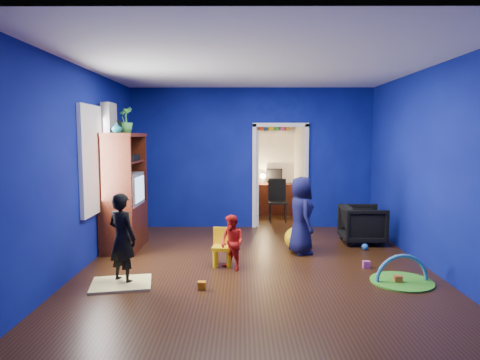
{
  "coord_description": "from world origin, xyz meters",
  "views": [
    {
      "loc": [
        -0.21,
        -6.13,
        1.92
      ],
      "look_at": [
        -0.23,
        0.4,
        1.24
      ],
      "focal_mm": 32.0,
      "sensor_mm": 36.0,
      "label": 1
    }
  ],
  "objects_px": {
    "armchair": "(363,224)",
    "hopper_ball": "(296,238)",
    "play_mat": "(402,281)",
    "study_desk": "(274,199)",
    "child_navy": "(301,215)",
    "kid_chair": "(222,249)",
    "child_black": "(122,238)",
    "tv_armoire": "(124,191)",
    "vase": "(117,128)",
    "folding_chair": "(278,201)",
    "toddler_red": "(232,243)",
    "crt_tv": "(126,189)"
  },
  "relations": [
    {
      "from": "armchair",
      "to": "hopper_ball",
      "type": "xyz_separation_m",
      "value": [
        -1.25,
        -0.43,
        -0.15
      ]
    },
    {
      "from": "play_mat",
      "to": "study_desk",
      "type": "relative_size",
      "value": 0.91
    },
    {
      "from": "play_mat",
      "to": "study_desk",
      "type": "xyz_separation_m",
      "value": [
        -1.3,
        4.94,
        0.36
      ]
    },
    {
      "from": "child_navy",
      "to": "kid_chair",
      "type": "distance_m",
      "value": 1.47
    },
    {
      "from": "child_black",
      "to": "tv_armoire",
      "type": "xyz_separation_m",
      "value": [
        -0.44,
        1.73,
        0.39
      ]
    },
    {
      "from": "vase",
      "to": "folding_chair",
      "type": "xyz_separation_m",
      "value": [
        2.8,
        2.56,
        -1.59
      ]
    },
    {
      "from": "child_black",
      "to": "tv_armoire",
      "type": "distance_m",
      "value": 1.82
    },
    {
      "from": "vase",
      "to": "study_desk",
      "type": "relative_size",
      "value": 0.19
    },
    {
      "from": "hopper_ball",
      "to": "study_desk",
      "type": "height_order",
      "value": "study_desk"
    },
    {
      "from": "toddler_red",
      "to": "play_mat",
      "type": "relative_size",
      "value": 0.99
    },
    {
      "from": "armchair",
      "to": "study_desk",
      "type": "height_order",
      "value": "study_desk"
    },
    {
      "from": "tv_armoire",
      "to": "study_desk",
      "type": "height_order",
      "value": "tv_armoire"
    },
    {
      "from": "vase",
      "to": "kid_chair",
      "type": "bearing_deg",
      "value": -22.01
    },
    {
      "from": "crt_tv",
      "to": "kid_chair",
      "type": "bearing_deg",
      "value": -30.68
    },
    {
      "from": "tv_armoire",
      "to": "play_mat",
      "type": "xyz_separation_m",
      "value": [
        4.1,
        -1.72,
        -0.97
      ]
    },
    {
      "from": "tv_armoire",
      "to": "crt_tv",
      "type": "xyz_separation_m",
      "value": [
        0.04,
        0.0,
        0.04
      ]
    },
    {
      "from": "toddler_red",
      "to": "tv_armoire",
      "type": "bearing_deg",
      "value": -168.39
    },
    {
      "from": "armchair",
      "to": "crt_tv",
      "type": "bearing_deg",
      "value": 95.47
    },
    {
      "from": "kid_chair",
      "to": "study_desk",
      "type": "height_order",
      "value": "study_desk"
    },
    {
      "from": "child_navy",
      "to": "crt_tv",
      "type": "bearing_deg",
      "value": 72.91
    },
    {
      "from": "study_desk",
      "to": "child_navy",
      "type": "bearing_deg",
      "value": -87.39
    },
    {
      "from": "tv_armoire",
      "to": "play_mat",
      "type": "relative_size",
      "value": 2.44
    },
    {
      "from": "child_navy",
      "to": "play_mat",
      "type": "relative_size",
      "value": 1.57
    },
    {
      "from": "armchair",
      "to": "toddler_red",
      "type": "distance_m",
      "value": 2.78
    },
    {
      "from": "toddler_red",
      "to": "hopper_ball",
      "type": "height_order",
      "value": "toddler_red"
    },
    {
      "from": "child_navy",
      "to": "vase",
      "type": "xyz_separation_m",
      "value": [
        -2.96,
        0.02,
        1.41
      ]
    },
    {
      "from": "child_black",
      "to": "tv_armoire",
      "type": "bearing_deg",
      "value": -44.32
    },
    {
      "from": "crt_tv",
      "to": "child_navy",
      "type": "bearing_deg",
      "value": -6.24
    },
    {
      "from": "child_black",
      "to": "toddler_red",
      "type": "bearing_deg",
      "value": -128.06
    },
    {
      "from": "hopper_ball",
      "to": "kid_chair",
      "type": "xyz_separation_m",
      "value": [
        -1.2,
        -0.92,
        0.06
      ]
    },
    {
      "from": "crt_tv",
      "to": "play_mat",
      "type": "distance_m",
      "value": 4.53
    },
    {
      "from": "armchair",
      "to": "crt_tv",
      "type": "xyz_separation_m",
      "value": [
        -4.13,
        -0.36,
        0.68
      ]
    },
    {
      "from": "tv_armoire",
      "to": "play_mat",
      "type": "height_order",
      "value": "tv_armoire"
    },
    {
      "from": "armchair",
      "to": "folding_chair",
      "type": "relative_size",
      "value": 0.81
    },
    {
      "from": "folding_chair",
      "to": "hopper_ball",
      "type": "bearing_deg",
      "value": -87.27
    },
    {
      "from": "child_navy",
      "to": "kid_chair",
      "type": "relative_size",
      "value": 2.52
    },
    {
      "from": "child_navy",
      "to": "crt_tv",
      "type": "height_order",
      "value": "crt_tv"
    },
    {
      "from": "armchair",
      "to": "vase",
      "type": "relative_size",
      "value": 4.37
    },
    {
      "from": "kid_chair",
      "to": "play_mat",
      "type": "xyz_separation_m",
      "value": [
        2.39,
        -0.73,
        -0.24
      ]
    },
    {
      "from": "tv_armoire",
      "to": "folding_chair",
      "type": "relative_size",
      "value": 2.13
    },
    {
      "from": "armchair",
      "to": "toddler_red",
      "type": "relative_size",
      "value": 0.94
    },
    {
      "from": "crt_tv",
      "to": "folding_chair",
      "type": "xyz_separation_m",
      "value": [
        2.76,
        2.26,
        -0.56
      ]
    },
    {
      "from": "crt_tv",
      "to": "study_desk",
      "type": "distance_m",
      "value": 4.29
    },
    {
      "from": "vase",
      "to": "toddler_red",
      "type": "bearing_deg",
      "value": -25.6
    },
    {
      "from": "folding_chair",
      "to": "crt_tv",
      "type": "bearing_deg",
      "value": -140.73
    },
    {
      "from": "folding_chair",
      "to": "vase",
      "type": "bearing_deg",
      "value": -137.61
    },
    {
      "from": "hopper_ball",
      "to": "folding_chair",
      "type": "distance_m",
      "value": 2.35
    },
    {
      "from": "play_mat",
      "to": "hopper_ball",
      "type": "bearing_deg",
      "value": 125.8
    },
    {
      "from": "toddler_red",
      "to": "folding_chair",
      "type": "distance_m",
      "value": 3.58
    },
    {
      "from": "child_navy",
      "to": "vase",
      "type": "relative_size",
      "value": 7.4
    }
  ]
}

